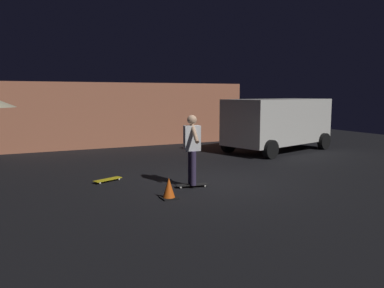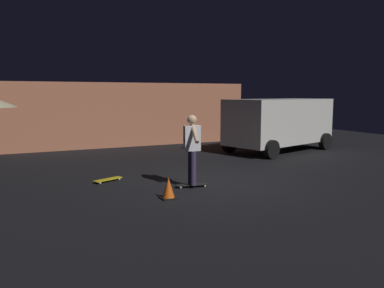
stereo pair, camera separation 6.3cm
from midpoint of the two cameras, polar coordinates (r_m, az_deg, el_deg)
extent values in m
plane|color=black|center=(10.07, 2.88, -5.51)|extent=(28.00, 28.00, 0.00)
cube|color=#B76B4C|center=(18.59, -10.44, 4.49)|extent=(10.57, 3.89, 2.70)
cube|color=silver|center=(15.65, 12.33, 3.30)|extent=(4.94, 3.07, 1.70)
cube|color=black|center=(17.52, 16.78, 4.72)|extent=(0.53, 1.70, 0.64)
cylinder|color=black|center=(17.72, 13.01, 0.98)|extent=(0.69, 0.39, 0.66)
cylinder|color=black|center=(16.66, 18.56, 0.39)|extent=(0.69, 0.39, 0.66)
cylinder|color=black|center=(15.02, 5.23, 0.02)|extent=(0.69, 0.39, 0.66)
cylinder|color=black|center=(13.75, 11.25, -0.77)|extent=(0.69, 0.39, 0.66)
cube|color=black|center=(9.48, -0.19, -5.94)|extent=(0.80, 0.35, 0.02)
sphere|color=silver|center=(9.65, 1.41, -5.92)|extent=(0.05, 0.05, 0.05)
sphere|color=silver|center=(9.49, 1.70, -6.15)|extent=(0.05, 0.05, 0.05)
sphere|color=silver|center=(9.50, -2.08, -6.13)|extent=(0.05, 0.05, 0.05)
sphere|color=silver|center=(9.34, -1.85, -6.37)|extent=(0.05, 0.05, 0.05)
cube|color=gold|center=(10.29, -12.35, -5.06)|extent=(0.80, 0.49, 0.02)
sphere|color=silver|center=(10.54, -11.31, -4.93)|extent=(0.05, 0.05, 0.05)
sphere|color=silver|center=(10.40, -10.73, -5.07)|extent=(0.05, 0.05, 0.05)
sphere|color=silver|center=(10.19, -13.99, -5.42)|extent=(0.05, 0.05, 0.05)
sphere|color=silver|center=(10.05, -13.43, -5.58)|extent=(0.05, 0.05, 0.05)
cylinder|color=#382D4C|center=(9.50, -0.36, -3.33)|extent=(0.14, 0.14, 0.82)
cylinder|color=#382D4C|center=(9.29, -0.02, -3.57)|extent=(0.14, 0.14, 0.82)
cube|color=white|center=(9.29, -0.19, 0.86)|extent=(0.42, 0.29, 0.60)
sphere|color=tan|center=(9.25, -0.19, 3.53)|extent=(0.23, 0.23, 0.23)
cylinder|color=tan|center=(9.49, -0.53, 1.90)|extent=(0.19, 0.55, 0.46)
cylinder|color=tan|center=(9.06, 0.16, 1.65)|extent=(0.19, 0.55, 0.46)
cube|color=black|center=(8.50, -3.59, -7.84)|extent=(0.34, 0.34, 0.03)
cone|color=#EA5914|center=(8.45, -3.60, -6.43)|extent=(0.28, 0.28, 0.46)
camera|label=1|loc=(0.03, -90.19, -0.02)|focal=36.62mm
camera|label=2|loc=(0.03, 89.81, 0.02)|focal=36.62mm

